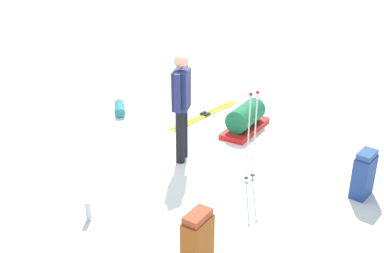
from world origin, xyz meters
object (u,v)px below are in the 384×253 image
object	(u,v)px
ski_poles_planted_near	(252,133)
backpack_bright	(197,241)
skier_standing	(181,102)
backpack_large_dark	(364,174)
thermos_bottle	(88,211)
gear_sled	(246,119)
ski_pair_near	(205,115)
sleeping_mat_rolled	(120,108)

from	to	relation	value
ski_poles_planted_near	backpack_bright	bearing A→B (deg)	47.39
skier_standing	backpack_large_dark	world-z (taller)	skier_standing
backpack_large_dark	thermos_bottle	distance (m)	3.66
skier_standing	ski_poles_planted_near	distance (m)	1.20
gear_sled	backpack_bright	bearing A→B (deg)	56.31
backpack_large_dark	backpack_bright	distance (m)	2.66
ski_pair_near	sleeping_mat_rolled	bearing A→B (deg)	-24.08
sleeping_mat_rolled	backpack_bright	bearing A→B (deg)	88.82
ski_poles_planted_near	thermos_bottle	world-z (taller)	ski_poles_planted_near
ski_poles_planted_near	gear_sled	bearing A→B (deg)	-113.41
backpack_bright	gear_sled	world-z (taller)	backpack_bright
ski_pair_near	backpack_bright	world-z (taller)	backpack_bright
ski_pair_near	thermos_bottle	xyz separation A→B (m)	(2.59, 2.66, 0.12)
backpack_bright	ski_poles_planted_near	xyz separation A→B (m)	(-1.34, -1.45, 0.42)
backpack_large_dark	sleeping_mat_rolled	size ratio (longest dim) A/B	1.21
skier_standing	sleeping_mat_rolled	distance (m)	2.41
skier_standing	backpack_large_dark	distance (m)	2.75
sleeping_mat_rolled	ski_poles_planted_near	bearing A→B (deg)	111.68
backpack_large_dark	backpack_bright	size ratio (longest dim) A/B	0.97
skier_standing	backpack_large_dark	xyz separation A→B (m)	(-1.97, 1.81, -0.63)
backpack_bright	thermos_bottle	bearing A→B (deg)	-51.47
ski_pair_near	backpack_large_dark	size ratio (longest dim) A/B	2.55
ski_pair_near	ski_poles_planted_near	distance (m)	2.58
ski_pair_near	ski_poles_planted_near	size ratio (longest dim) A/B	1.24
ski_pair_near	ski_poles_planted_near	xyz separation A→B (m)	(0.26, 2.45, 0.74)
sleeping_mat_rolled	thermos_bottle	world-z (taller)	thermos_bottle
skier_standing	thermos_bottle	xyz separation A→B (m)	(1.62, 1.14, -0.82)
gear_sled	thermos_bottle	world-z (taller)	gear_sled
backpack_bright	gear_sled	distance (m)	3.64
gear_sled	sleeping_mat_rolled	world-z (taller)	gear_sled
ski_pair_near	gear_sled	size ratio (longest dim) A/B	1.44
skier_standing	backpack_bright	distance (m)	2.55
skier_standing	sleeping_mat_rolled	world-z (taller)	skier_standing
ski_poles_planted_near	gear_sled	world-z (taller)	ski_poles_planted_near
ski_pair_near	thermos_bottle	world-z (taller)	thermos_bottle
thermos_bottle	backpack_bright	bearing A→B (deg)	128.53
backpack_large_dark	gear_sled	world-z (taller)	backpack_large_dark
skier_standing	backpack_bright	size ratio (longest dim) A/B	2.47
backpack_bright	ski_poles_planted_near	world-z (taller)	ski_poles_planted_near
backpack_bright	ski_poles_planted_near	size ratio (longest dim) A/B	0.50
gear_sled	thermos_bottle	bearing A→B (deg)	30.54
thermos_bottle	ski_pair_near	bearing A→B (deg)	-134.31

